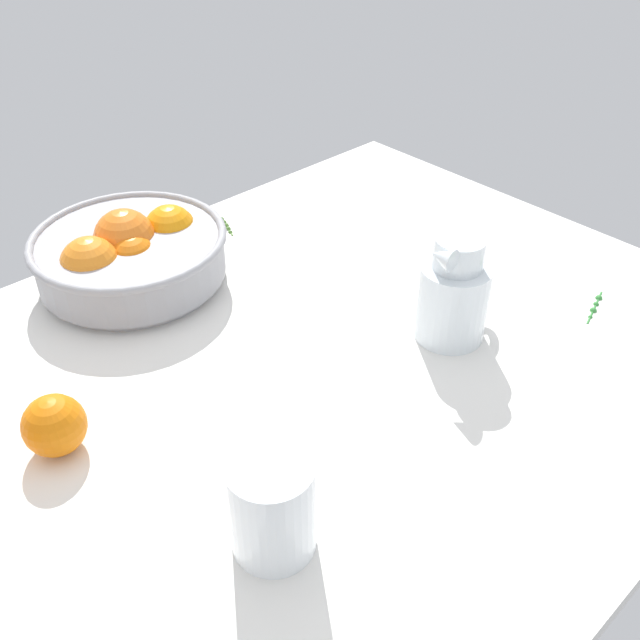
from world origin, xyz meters
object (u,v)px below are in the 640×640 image
object	(u,v)px
fruit_bowl	(130,254)
juice_pitcher	(453,299)
juice_glass	(273,511)
loose_orange_1	(54,425)

from	to	relation	value
fruit_bowl	juice_pitcher	xyz separation A→B (cm)	(23.43, -38.84, 0.93)
fruit_bowl	juice_glass	xyz separation A→B (cm)	(-13.95, -47.93, 0.03)
loose_orange_1	juice_glass	bearing A→B (deg)	-69.94
juice_pitcher	juice_glass	world-z (taller)	juice_pitcher
juice_glass	loose_orange_1	distance (cm)	26.71
juice_pitcher	loose_orange_1	xyz separation A→B (cm)	(-46.53, 15.97, -2.10)
fruit_bowl	juice_glass	distance (cm)	49.92
juice_pitcher	juice_glass	size ratio (longest dim) A/B	1.43
loose_orange_1	fruit_bowl	bearing A→B (deg)	44.72
juice_pitcher	loose_orange_1	distance (cm)	49.24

